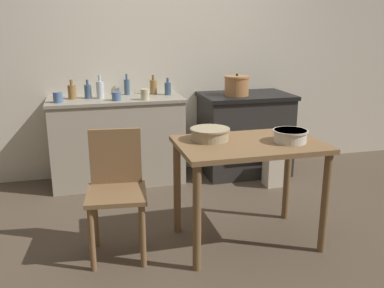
{
  "coord_description": "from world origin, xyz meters",
  "views": [
    {
      "loc": [
        -0.92,
        -2.93,
        1.58
      ],
      "look_at": [
        0.0,
        0.53,
        0.57
      ],
      "focal_mm": 40.0,
      "sensor_mm": 36.0,
      "label": 1
    }
  ],
  "objects_px": {
    "cup_right": "(58,97)",
    "bottle_mid_left": "(88,91)",
    "cup_far_right": "(145,94)",
    "stove": "(244,133)",
    "stock_pot": "(237,86)",
    "cup_mid_right": "(117,96)",
    "mixing_bowl_small": "(290,135)",
    "flour_sack": "(276,170)",
    "bottle_center_right": "(153,87)",
    "bottle_left": "(72,92)",
    "chair": "(116,188)",
    "bottle_center": "(127,87)",
    "work_table": "(249,159)",
    "bottle_center_left": "(168,88)",
    "mixing_bowl_large": "(210,133)",
    "bottle_far_left": "(100,89)"
  },
  "relations": [
    {
      "from": "cup_right",
      "to": "bottle_mid_left",
      "type": "bearing_deg",
      "value": 30.84
    },
    {
      "from": "bottle_mid_left",
      "to": "cup_far_right",
      "type": "bearing_deg",
      "value": -23.13
    },
    {
      "from": "stove",
      "to": "stock_pot",
      "type": "relative_size",
      "value": 3.62
    },
    {
      "from": "cup_mid_right",
      "to": "mixing_bowl_small",
      "type": "bearing_deg",
      "value": -53.39
    },
    {
      "from": "flour_sack",
      "to": "cup_mid_right",
      "type": "bearing_deg",
      "value": 165.92
    },
    {
      "from": "cup_right",
      "to": "stock_pot",
      "type": "bearing_deg",
      "value": 0.03
    },
    {
      "from": "stove",
      "to": "mixing_bowl_small",
      "type": "xyz_separation_m",
      "value": [
        -0.28,
        -1.54,
        0.39
      ]
    },
    {
      "from": "bottle_center_right",
      "to": "bottle_mid_left",
      "type": "bearing_deg",
      "value": -171.46
    },
    {
      "from": "flour_sack",
      "to": "bottle_center_right",
      "type": "xyz_separation_m",
      "value": [
        -1.11,
        0.67,
        0.79
      ]
    },
    {
      "from": "bottle_left",
      "to": "cup_far_right",
      "type": "relative_size",
      "value": 1.8
    },
    {
      "from": "stock_pot",
      "to": "bottle_center_right",
      "type": "distance_m",
      "value": 0.86
    },
    {
      "from": "cup_right",
      "to": "stove",
      "type": "bearing_deg",
      "value": 1.99
    },
    {
      "from": "chair",
      "to": "bottle_center",
      "type": "distance_m",
      "value": 1.7
    },
    {
      "from": "bottle_left",
      "to": "cup_far_right",
      "type": "distance_m",
      "value": 0.71
    },
    {
      "from": "flour_sack",
      "to": "cup_mid_right",
      "type": "xyz_separation_m",
      "value": [
        -1.52,
        0.38,
        0.75
      ]
    },
    {
      "from": "stove",
      "to": "bottle_center",
      "type": "xyz_separation_m",
      "value": [
        -1.22,
        0.24,
        0.52
      ]
    },
    {
      "from": "flour_sack",
      "to": "stock_pot",
      "type": "height_order",
      "value": "stock_pot"
    },
    {
      "from": "work_table",
      "to": "cup_far_right",
      "type": "xyz_separation_m",
      "value": [
        -0.53,
        1.34,
        0.28
      ]
    },
    {
      "from": "bottle_center_left",
      "to": "cup_far_right",
      "type": "xyz_separation_m",
      "value": [
        -0.27,
        -0.24,
        -0.02
      ]
    },
    {
      "from": "bottle_center",
      "to": "stock_pot",
      "type": "bearing_deg",
      "value": -15.56
    },
    {
      "from": "bottle_left",
      "to": "cup_right",
      "type": "distance_m",
      "value": 0.21
    },
    {
      "from": "chair",
      "to": "cup_mid_right",
      "type": "bearing_deg",
      "value": 90.3
    },
    {
      "from": "flour_sack",
      "to": "mixing_bowl_large",
      "type": "bearing_deg",
      "value": -138.1
    },
    {
      "from": "bottle_center",
      "to": "stove",
      "type": "bearing_deg",
      "value": -11.07
    },
    {
      "from": "bottle_left",
      "to": "flour_sack",
      "type": "bearing_deg",
      "value": -16.66
    },
    {
      "from": "flour_sack",
      "to": "bottle_left",
      "type": "bearing_deg",
      "value": 163.34
    },
    {
      "from": "bottle_left",
      "to": "bottle_center_right",
      "type": "xyz_separation_m",
      "value": [
        0.82,
        0.09,
        0.0
      ]
    },
    {
      "from": "stock_pot",
      "to": "bottle_center_left",
      "type": "relative_size",
      "value": 1.49
    },
    {
      "from": "bottle_center_right",
      "to": "cup_right",
      "type": "height_order",
      "value": "bottle_center_right"
    },
    {
      "from": "stove",
      "to": "bottle_left",
      "type": "distance_m",
      "value": 1.84
    },
    {
      "from": "cup_right",
      "to": "cup_far_right",
      "type": "relative_size",
      "value": 0.92
    },
    {
      "from": "chair",
      "to": "mixing_bowl_small",
      "type": "height_order",
      "value": "chair"
    },
    {
      "from": "bottle_center_right",
      "to": "cup_mid_right",
      "type": "height_order",
      "value": "bottle_center_right"
    },
    {
      "from": "stove",
      "to": "cup_mid_right",
      "type": "bearing_deg",
      "value": -176.23
    },
    {
      "from": "mixing_bowl_large",
      "to": "bottle_mid_left",
      "type": "distance_m",
      "value": 1.65
    },
    {
      "from": "bottle_center",
      "to": "cup_mid_right",
      "type": "relative_size",
      "value": 2.44
    },
    {
      "from": "flour_sack",
      "to": "bottle_center_left",
      "type": "relative_size",
      "value": 1.79
    },
    {
      "from": "mixing_bowl_small",
      "to": "cup_right",
      "type": "xyz_separation_m",
      "value": [
        -1.61,
        1.47,
        0.1
      ]
    },
    {
      "from": "mixing_bowl_large",
      "to": "bottle_center_right",
      "type": "height_order",
      "value": "bottle_center_right"
    },
    {
      "from": "stock_pot",
      "to": "bottle_center_left",
      "type": "bearing_deg",
      "value": 165.4
    },
    {
      "from": "stock_pot",
      "to": "mixing_bowl_large",
      "type": "xyz_separation_m",
      "value": [
        -0.68,
        -1.28,
        -0.15
      ]
    },
    {
      "from": "bottle_mid_left",
      "to": "chair",
      "type": "bearing_deg",
      "value": -85.35
    },
    {
      "from": "bottle_left",
      "to": "cup_far_right",
      "type": "xyz_separation_m",
      "value": [
        0.68,
        -0.23,
        -0.02
      ]
    },
    {
      "from": "mixing_bowl_large",
      "to": "cup_right",
      "type": "relative_size",
      "value": 2.98
    },
    {
      "from": "bottle_mid_left",
      "to": "bottle_center_left",
      "type": "distance_m",
      "value": 0.8
    },
    {
      "from": "stock_pot",
      "to": "mixing_bowl_large",
      "type": "distance_m",
      "value": 1.45
    },
    {
      "from": "bottle_far_left",
      "to": "bottle_center",
      "type": "distance_m",
      "value": 0.33
    },
    {
      "from": "stove",
      "to": "cup_mid_right",
      "type": "distance_m",
      "value": 1.44
    },
    {
      "from": "work_table",
      "to": "bottle_mid_left",
      "type": "xyz_separation_m",
      "value": [
        -1.06,
        1.57,
        0.3
      ]
    },
    {
      "from": "flour_sack",
      "to": "cup_far_right",
      "type": "bearing_deg",
      "value": 164.57
    }
  ]
}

